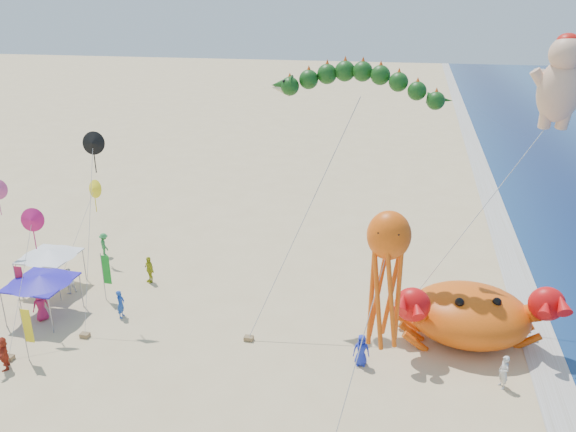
% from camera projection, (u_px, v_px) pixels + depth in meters
% --- Properties ---
extents(ground, '(320.00, 320.00, 0.00)m').
position_uv_depth(ground, '(315.00, 342.00, 30.78)').
color(ground, '#D1B784').
rests_on(ground, ground).
extents(foam_strip, '(320.00, 320.00, 0.00)m').
position_uv_depth(foam_strip, '(550.00, 372.00, 28.27)').
color(foam_strip, silver).
rests_on(foam_strip, ground).
extents(crab_inflatable, '(8.77, 6.71, 3.84)m').
position_uv_depth(crab_inflatable, '(469.00, 313.00, 30.35)').
color(crab_inflatable, '#E9550C').
rests_on(crab_inflatable, ground).
extents(dragon_kite, '(9.82, 6.57, 14.16)m').
position_uv_depth(dragon_kite, '(358.00, 89.00, 30.25)').
color(dragon_kite, '#113F11').
rests_on(dragon_kite, ground).
extents(cherub_kite, '(8.80, 4.41, 15.99)m').
position_uv_depth(cherub_kite, '(561.00, 80.00, 29.71)').
color(cherub_kite, '#E8B18D').
rests_on(cherub_kite, ground).
extents(octopus_kite, '(2.80, 3.11, 10.21)m').
position_uv_depth(octopus_kite, '(386.00, 269.00, 21.52)').
color(octopus_kite, '#F4580C').
rests_on(octopus_kite, ground).
extents(canopy_blue, '(3.62, 3.62, 2.71)m').
position_uv_depth(canopy_blue, '(40.00, 279.00, 32.49)').
color(canopy_blue, gray).
rests_on(canopy_blue, ground).
extents(canopy_white, '(3.43, 3.43, 2.71)m').
position_uv_depth(canopy_white, '(49.00, 253.00, 35.90)').
color(canopy_white, gray).
rests_on(canopy_white, ground).
extents(feather_flags, '(8.37, 6.76, 3.20)m').
position_uv_depth(feather_flags, '(32.00, 287.00, 32.55)').
color(feather_flags, gray).
rests_on(feather_flags, ground).
extents(beachgoers, '(27.56, 14.99, 1.88)m').
position_uv_depth(beachgoers, '(124.00, 301.00, 33.29)').
color(beachgoers, '#2B823C').
rests_on(beachgoers, ground).
extents(small_kites, '(9.35, 12.32, 10.83)m').
position_uv_depth(small_kites, '(54.00, 199.00, 33.81)').
color(small_kites, black).
rests_on(small_kites, ground).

